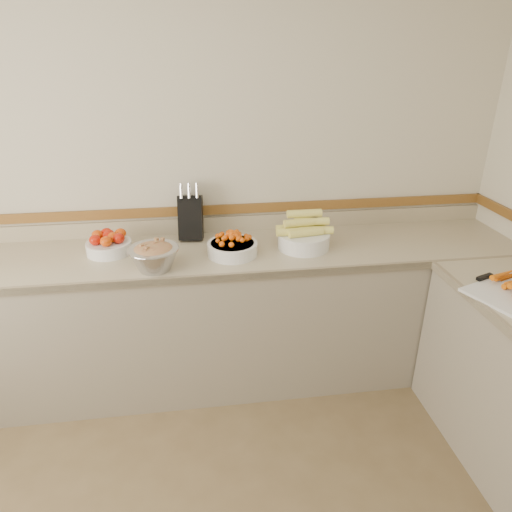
{
  "coord_description": "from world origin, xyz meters",
  "views": [
    {
      "loc": [
        0.05,
        -0.8,
        1.99
      ],
      "look_at": [
        0.35,
        1.35,
        1.0
      ],
      "focal_mm": 32.0,
      "sensor_mm": 36.0,
      "label": 1
    }
  ],
  "objects": [
    {
      "name": "back_wall",
      "position": [
        0.0,
        2.0,
        1.3
      ],
      "size": [
        4.0,
        0.0,
        4.0
      ],
      "primitive_type": "plane",
      "rotation": [
        1.57,
        0.0,
        0.0
      ],
      "color": "beige",
      "rests_on": "ground_plane"
    },
    {
      "name": "counter_back",
      "position": [
        0.0,
        1.68,
        0.45
      ],
      "size": [
        4.0,
        0.65,
        1.08
      ],
      "color": "tan",
      "rests_on": "ground_plane"
    },
    {
      "name": "knife_block",
      "position": [
        0.02,
        1.9,
        1.04
      ],
      "size": [
        0.16,
        0.19,
        0.36
      ],
      "color": "black",
      "rests_on": "counter_back"
    },
    {
      "name": "tomato_bowl",
      "position": [
        -0.46,
        1.74,
        0.96
      ],
      "size": [
        0.26,
        0.26,
        0.13
      ],
      "color": "white",
      "rests_on": "counter_back"
    },
    {
      "name": "cherry_tomato_bowl",
      "position": [
        0.25,
        1.61,
        0.95
      ],
      "size": [
        0.29,
        0.29,
        0.16
      ],
      "color": "white",
      "rests_on": "counter_back"
    },
    {
      "name": "corn_bowl",
      "position": [
        0.68,
        1.65,
        0.97
      ],
      "size": [
        0.34,
        0.31,
        0.23
      ],
      "color": "white",
      "rests_on": "counter_back"
    },
    {
      "name": "rhubarb_bowl",
      "position": [
        -0.18,
        1.47,
        0.98
      ],
      "size": [
        0.27,
        0.27,
        0.16
      ],
      "color": "#B2B2BA",
      "rests_on": "counter_back"
    }
  ]
}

